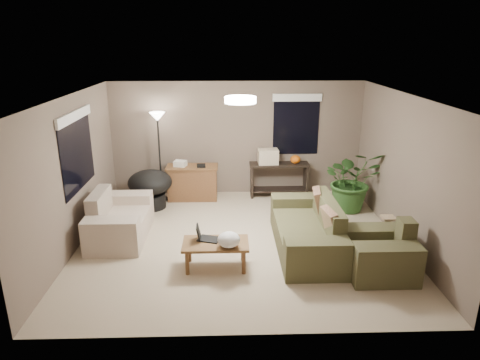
{
  "coord_description": "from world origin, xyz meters",
  "views": [
    {
      "loc": [
        -0.21,
        -6.74,
        3.35
      ],
      "look_at": [
        0.0,
        0.2,
        1.05
      ],
      "focal_mm": 32.0,
      "sensor_mm": 36.0,
      "label": 1
    }
  ],
  "objects_px": {
    "console_table": "(279,177)",
    "desk": "(193,182)",
    "papasan_chair": "(150,186)",
    "loveseat": "(119,221)",
    "cat_scratching_post": "(387,232)",
    "floor_lamp": "(158,127)",
    "armchair": "(380,254)",
    "houseplant": "(352,187)",
    "main_sofa": "(308,232)",
    "coffee_table": "(216,246)"
  },
  "relations": [
    {
      "from": "console_table",
      "to": "desk",
      "type": "bearing_deg",
      "value": -175.8
    },
    {
      "from": "desk",
      "to": "papasan_chair",
      "type": "relative_size",
      "value": 1.15
    },
    {
      "from": "desk",
      "to": "loveseat",
      "type": "bearing_deg",
      "value": -121.92
    },
    {
      "from": "loveseat",
      "to": "cat_scratching_post",
      "type": "bearing_deg",
      "value": -5.06
    },
    {
      "from": "desk",
      "to": "floor_lamp",
      "type": "relative_size",
      "value": 0.58
    },
    {
      "from": "armchair",
      "to": "houseplant",
      "type": "distance_m",
      "value": 2.5
    },
    {
      "from": "main_sofa",
      "to": "floor_lamp",
      "type": "distance_m",
      "value": 3.89
    },
    {
      "from": "armchair",
      "to": "cat_scratching_post",
      "type": "xyz_separation_m",
      "value": [
        0.45,
        0.92,
        -0.08
      ]
    },
    {
      "from": "console_table",
      "to": "floor_lamp",
      "type": "relative_size",
      "value": 0.68
    },
    {
      "from": "console_table",
      "to": "houseplant",
      "type": "xyz_separation_m",
      "value": [
        1.38,
        -0.87,
        0.06
      ]
    },
    {
      "from": "main_sofa",
      "to": "houseplant",
      "type": "distance_m",
      "value": 2.06
    },
    {
      "from": "papasan_chair",
      "to": "cat_scratching_post",
      "type": "xyz_separation_m",
      "value": [
        4.3,
        -1.8,
        -0.25
      ]
    },
    {
      "from": "armchair",
      "to": "console_table",
      "type": "height_order",
      "value": "armchair"
    },
    {
      "from": "papasan_chair",
      "to": "cat_scratching_post",
      "type": "bearing_deg",
      "value": -22.71
    },
    {
      "from": "armchair",
      "to": "coffee_table",
      "type": "bearing_deg",
      "value": 174.96
    },
    {
      "from": "loveseat",
      "to": "papasan_chair",
      "type": "xyz_separation_m",
      "value": [
        0.33,
        1.39,
        0.17
      ]
    },
    {
      "from": "armchair",
      "to": "papasan_chair",
      "type": "relative_size",
      "value": 1.04
    },
    {
      "from": "floor_lamp",
      "to": "houseplant",
      "type": "relative_size",
      "value": 1.49
    },
    {
      "from": "floor_lamp",
      "to": "houseplant",
      "type": "distance_m",
      "value": 4.16
    },
    {
      "from": "loveseat",
      "to": "coffee_table",
      "type": "relative_size",
      "value": 1.6
    },
    {
      "from": "floor_lamp",
      "to": "main_sofa",
      "type": "bearing_deg",
      "value": -40.83
    },
    {
      "from": "houseplant",
      "to": "console_table",
      "type": "bearing_deg",
      "value": 147.81
    },
    {
      "from": "armchair",
      "to": "houseplant",
      "type": "xyz_separation_m",
      "value": [
        0.25,
        2.47,
        0.2
      ]
    },
    {
      "from": "main_sofa",
      "to": "console_table",
      "type": "distance_m",
      "value": 2.55
    },
    {
      "from": "armchair",
      "to": "houseplant",
      "type": "height_order",
      "value": "houseplant"
    },
    {
      "from": "coffee_table",
      "to": "houseplant",
      "type": "xyz_separation_m",
      "value": [
        2.7,
        2.26,
        0.14
      ]
    },
    {
      "from": "desk",
      "to": "console_table",
      "type": "relative_size",
      "value": 0.85
    },
    {
      "from": "desk",
      "to": "floor_lamp",
      "type": "xyz_separation_m",
      "value": [
        -0.68,
        -0.0,
        1.22
      ]
    },
    {
      "from": "houseplant",
      "to": "coffee_table",
      "type": "bearing_deg",
      "value": -140.15
    },
    {
      "from": "loveseat",
      "to": "floor_lamp",
      "type": "height_order",
      "value": "floor_lamp"
    },
    {
      "from": "main_sofa",
      "to": "coffee_table",
      "type": "distance_m",
      "value": 1.63
    },
    {
      "from": "coffee_table",
      "to": "cat_scratching_post",
      "type": "xyz_separation_m",
      "value": [
        2.9,
        0.71,
        -0.14
      ]
    },
    {
      "from": "armchair",
      "to": "desk",
      "type": "height_order",
      "value": "armchair"
    },
    {
      "from": "armchair",
      "to": "desk",
      "type": "xyz_separation_m",
      "value": [
        -3.02,
        3.2,
        0.08
      ]
    },
    {
      "from": "houseplant",
      "to": "armchair",
      "type": "bearing_deg",
      "value": -95.79
    },
    {
      "from": "desk",
      "to": "console_table",
      "type": "xyz_separation_m",
      "value": [
        1.9,
        0.14,
        0.06
      ]
    },
    {
      "from": "desk",
      "to": "houseplant",
      "type": "height_order",
      "value": "houseplant"
    },
    {
      "from": "loveseat",
      "to": "papasan_chair",
      "type": "bearing_deg",
      "value": 76.6
    },
    {
      "from": "armchair",
      "to": "coffee_table",
      "type": "height_order",
      "value": "armchair"
    },
    {
      "from": "armchair",
      "to": "loveseat",
      "type": "bearing_deg",
      "value": 162.32
    },
    {
      "from": "loveseat",
      "to": "cat_scratching_post",
      "type": "height_order",
      "value": "loveseat"
    },
    {
      "from": "cat_scratching_post",
      "to": "houseplant",
      "type": "bearing_deg",
      "value": 97.15
    },
    {
      "from": "loveseat",
      "to": "papasan_chair",
      "type": "height_order",
      "value": "loveseat"
    },
    {
      "from": "console_table",
      "to": "papasan_chair",
      "type": "bearing_deg",
      "value": -167.3
    },
    {
      "from": "main_sofa",
      "to": "floor_lamp",
      "type": "relative_size",
      "value": 1.15
    },
    {
      "from": "loveseat",
      "to": "floor_lamp",
      "type": "bearing_deg",
      "value": 75.4
    },
    {
      "from": "armchair",
      "to": "papasan_chair",
      "type": "height_order",
      "value": "armchair"
    },
    {
      "from": "loveseat",
      "to": "papasan_chair",
      "type": "relative_size",
      "value": 1.67
    },
    {
      "from": "papasan_chair",
      "to": "houseplant",
      "type": "distance_m",
      "value": 4.11
    },
    {
      "from": "desk",
      "to": "floor_lamp",
      "type": "height_order",
      "value": "floor_lamp"
    }
  ]
}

